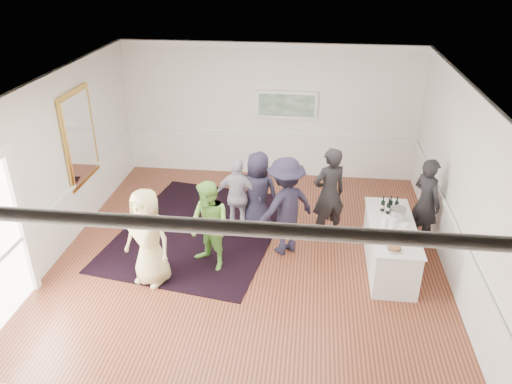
# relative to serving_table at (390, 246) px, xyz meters

# --- Properties ---
(floor) EXTENTS (8.00, 8.00, 0.00)m
(floor) POSITION_rel_serving_table_xyz_m (-2.49, -0.25, -0.42)
(floor) COLOR brown
(floor) RESTS_ON ground
(ceiling) EXTENTS (7.00, 8.00, 0.02)m
(ceiling) POSITION_rel_serving_table_xyz_m (-2.49, -0.25, 2.78)
(ceiling) COLOR white
(ceiling) RESTS_ON wall_back
(wall_left) EXTENTS (0.02, 8.00, 3.20)m
(wall_left) POSITION_rel_serving_table_xyz_m (-5.99, -0.25, 1.18)
(wall_left) COLOR white
(wall_left) RESTS_ON floor
(wall_right) EXTENTS (0.02, 8.00, 3.20)m
(wall_right) POSITION_rel_serving_table_xyz_m (1.01, -0.25, 1.18)
(wall_right) COLOR white
(wall_right) RESTS_ON floor
(wall_back) EXTENTS (7.00, 0.02, 3.20)m
(wall_back) POSITION_rel_serving_table_xyz_m (-2.49, 3.75, 1.18)
(wall_back) COLOR white
(wall_back) RESTS_ON floor
(wall_front) EXTENTS (7.00, 0.02, 3.20)m
(wall_front) POSITION_rel_serving_table_xyz_m (-2.49, -4.25, 1.18)
(wall_front) COLOR white
(wall_front) RESTS_ON floor
(wainscoting) EXTENTS (7.00, 8.00, 1.00)m
(wainscoting) POSITION_rel_serving_table_xyz_m (-2.49, -0.25, 0.08)
(wainscoting) COLOR white
(wainscoting) RESTS_ON floor
(mirror) EXTENTS (0.05, 1.25, 1.85)m
(mirror) POSITION_rel_serving_table_xyz_m (-5.94, 1.05, 1.38)
(mirror) COLOR gold
(mirror) RESTS_ON wall_left
(landscape_painting) EXTENTS (1.44, 0.06, 0.66)m
(landscape_painting) POSITION_rel_serving_table_xyz_m (-2.09, 3.70, 1.36)
(landscape_painting) COLOR white
(landscape_painting) RESTS_ON wall_back
(area_rug) EXTENTS (3.56, 4.32, 0.02)m
(area_rug) POSITION_rel_serving_table_xyz_m (-3.60, 0.79, -0.41)
(area_rug) COLOR black
(area_rug) RESTS_ON floor
(serving_table) EXTENTS (0.79, 2.06, 0.83)m
(serving_table) POSITION_rel_serving_table_xyz_m (0.00, 0.00, 0.00)
(serving_table) COLOR silver
(serving_table) RESTS_ON floor
(bartender) EXTENTS (0.69, 0.75, 1.73)m
(bartender) POSITION_rel_serving_table_xyz_m (0.71, 0.89, 0.44)
(bartender) COLOR black
(bartender) RESTS_ON floor
(guest_tan) EXTENTS (0.98, 0.80, 1.72)m
(guest_tan) POSITION_rel_serving_table_xyz_m (-4.04, -0.91, 0.44)
(guest_tan) COLOR #CEC281
(guest_tan) RESTS_ON floor
(guest_green) EXTENTS (1.01, 0.97, 1.63)m
(guest_green) POSITION_rel_serving_table_xyz_m (-3.13, -0.37, 0.40)
(guest_green) COLOR #7AC74F
(guest_green) RESTS_ON floor
(guest_lilac) EXTENTS (0.96, 0.48, 1.57)m
(guest_lilac) POSITION_rel_serving_table_xyz_m (-2.81, 0.84, 0.37)
(guest_lilac) COLOR #AFA7BB
(guest_lilac) RESTS_ON floor
(guest_dark_a) EXTENTS (1.38, 1.29, 1.87)m
(guest_dark_a) POSITION_rel_serving_table_xyz_m (-1.87, 0.28, 0.51)
(guest_dark_a) COLOR black
(guest_dark_a) RESTS_ON floor
(guest_dark_b) EXTENTS (0.81, 0.71, 1.86)m
(guest_dark_b) POSITION_rel_serving_table_xyz_m (-1.08, 0.88, 0.51)
(guest_dark_b) COLOR black
(guest_dark_b) RESTS_ON floor
(guest_navy) EXTENTS (0.92, 0.71, 1.69)m
(guest_navy) POSITION_rel_serving_table_xyz_m (-2.44, 0.90, 0.42)
(guest_navy) COLOR black
(guest_navy) RESTS_ON floor
(wine_bottles) EXTENTS (0.32, 0.22, 0.31)m
(wine_bottles) POSITION_rel_serving_table_xyz_m (0.01, 0.47, 0.57)
(wine_bottles) COLOR black
(wine_bottles) RESTS_ON serving_table
(juice_pitchers) EXTENTS (0.41, 0.51, 0.24)m
(juice_pitchers) POSITION_rel_serving_table_xyz_m (0.00, -0.26, 0.53)
(juice_pitchers) COLOR #6BA83C
(juice_pitchers) RESTS_ON serving_table
(ice_bucket) EXTENTS (0.26, 0.26, 0.24)m
(ice_bucket) POSITION_rel_serving_table_xyz_m (0.10, 0.18, 0.53)
(ice_bucket) COLOR silver
(ice_bucket) RESTS_ON serving_table
(nut_bowl) EXTENTS (0.24, 0.24, 0.08)m
(nut_bowl) POSITION_rel_serving_table_xyz_m (-0.08, -0.80, 0.45)
(nut_bowl) COLOR white
(nut_bowl) RESTS_ON serving_table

